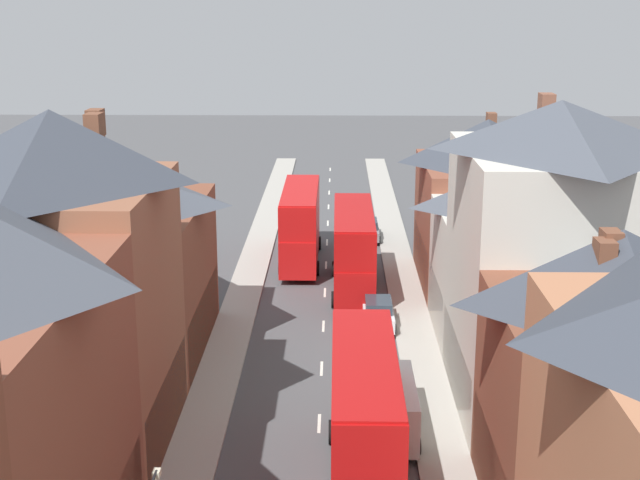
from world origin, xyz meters
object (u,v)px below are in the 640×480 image
object	(u,v)px
double_decker_bus_lead	(353,249)
delivery_van	(392,407)
car_parked_left_a	(378,313)
double_decker_bus_far_approaching	(364,418)
car_near_silver	(367,229)
double_decker_bus_mid_street	(300,224)

from	to	relation	value
double_decker_bus_lead	delivery_van	world-z (taller)	double_decker_bus_lead
car_parked_left_a	double_decker_bus_far_approaching	bearing A→B (deg)	-94.40
double_decker_bus_lead	car_near_silver	xyz separation A→B (m)	(1.31, 12.63, -1.99)
double_decker_bus_mid_street	double_decker_bus_far_approaching	distance (m)	29.93
double_decker_bus_lead	car_near_silver	size ratio (longest dim) A/B	2.55
double_decker_bus_far_approaching	car_near_silver	world-z (taller)	double_decker_bus_far_approaching
double_decker_bus_mid_street	double_decker_bus_far_approaching	world-z (taller)	same
double_decker_bus_far_approaching	car_parked_left_a	bearing A→B (deg)	85.60
double_decker_bus_lead	double_decker_bus_mid_street	distance (m)	7.38
delivery_van	car_parked_left_a	bearing A→B (deg)	90.00
double_decker_bus_mid_street	car_near_silver	size ratio (longest dim) A/B	2.55
car_near_silver	car_parked_left_a	size ratio (longest dim) A/B	1.02
double_decker_bus_lead	double_decker_bus_mid_street	xyz separation A→B (m)	(-3.60, 6.44, 0.00)
double_decker_bus_mid_street	car_near_silver	world-z (taller)	double_decker_bus_mid_street
double_decker_bus_mid_street	car_parked_left_a	bearing A→B (deg)	-68.88
double_decker_bus_lead	delivery_van	distance (m)	19.38
double_decker_bus_mid_street	double_decker_bus_far_approaching	bearing A→B (deg)	-83.09
double_decker_bus_mid_street	delivery_van	distance (m)	26.23
car_near_silver	delivery_van	size ratio (longest dim) A/B	0.82
car_parked_left_a	delivery_van	size ratio (longest dim) A/B	0.80
double_decker_bus_lead	double_decker_bus_far_approaching	bearing A→B (deg)	-90.00
delivery_van	double_decker_bus_lead	bearing A→B (deg)	93.88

